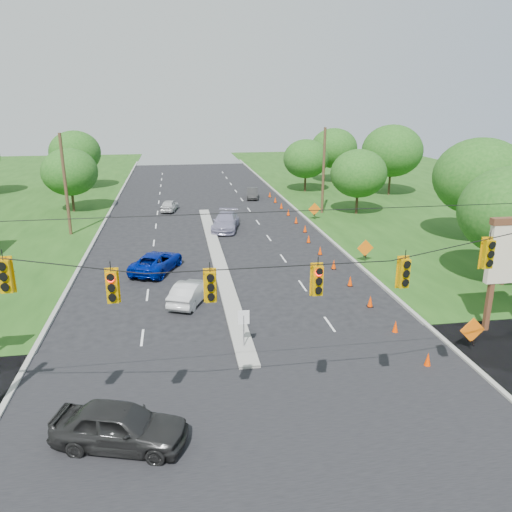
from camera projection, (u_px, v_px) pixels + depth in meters
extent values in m
plane|color=black|center=(266.00, 424.00, 18.83)|extent=(160.00, 160.00, 0.00)
cube|color=black|center=(266.00, 424.00, 18.83)|extent=(160.00, 14.00, 0.02)
cube|color=gray|center=(99.00, 234.00, 45.54)|extent=(0.25, 110.00, 0.16)
cube|color=gray|center=(313.00, 225.00, 48.62)|extent=(0.25, 110.00, 0.16)
cube|color=gray|center=(217.00, 258.00, 38.61)|extent=(1.00, 34.00, 0.18)
cylinder|color=gray|center=(244.00, 332.00, 24.21)|extent=(0.06, 0.06, 1.80)
cube|color=white|center=(244.00, 317.00, 23.97)|extent=(0.55, 0.04, 0.70)
cylinder|color=black|center=(273.00, 255.00, 15.79)|extent=(24.00, 0.04, 0.04)
cube|color=#E5A301|center=(6.00, 276.00, 14.64)|extent=(0.34, 0.24, 1.00)
cube|color=#E5A301|center=(112.00, 287.00, 15.26)|extent=(0.34, 0.24, 1.00)
cube|color=#E5A301|center=(210.00, 287.00, 15.77)|extent=(0.34, 0.24, 1.00)
cube|color=#E5A301|center=(317.00, 281.00, 16.30)|extent=(0.34, 0.24, 1.00)
cube|color=#E5A301|center=(404.00, 273.00, 16.74)|extent=(0.34, 0.24, 1.00)
cube|color=#E5A301|center=(488.00, 254.00, 17.04)|extent=(0.34, 0.24, 1.00)
cylinder|color=#422D1C|center=(65.00, 185.00, 43.82)|extent=(0.28, 0.28, 9.00)
cylinder|color=#422D1C|center=(324.00, 171.00, 52.35)|extent=(0.28, 0.28, 9.00)
cube|color=#59331E|center=(490.00, 292.00, 25.79)|extent=(0.25, 0.25, 4.40)
cone|color=#FF3B00|center=(428.00, 360.00, 22.79)|extent=(0.32, 0.32, 0.70)
cone|color=#FF3B00|center=(395.00, 327.00, 26.08)|extent=(0.32, 0.32, 0.70)
cone|color=#FF3B00|center=(370.00, 301.00, 29.38)|extent=(0.32, 0.32, 0.70)
cone|color=#FF3B00|center=(350.00, 281.00, 32.67)|extent=(0.32, 0.32, 0.70)
cone|color=#FF3B00|center=(334.00, 264.00, 35.97)|extent=(0.32, 0.32, 0.70)
cone|color=#FF3B00|center=(320.00, 250.00, 39.27)|extent=(0.32, 0.32, 0.70)
cone|color=#FF3B00|center=(309.00, 239.00, 42.56)|extent=(0.32, 0.32, 0.70)
cone|color=#FF3B00|center=(305.00, 228.00, 45.95)|extent=(0.32, 0.32, 0.70)
cone|color=#FF3B00|center=(296.00, 220.00, 49.24)|extent=(0.32, 0.32, 0.70)
cone|color=#FF3B00|center=(288.00, 212.00, 52.54)|extent=(0.32, 0.32, 0.70)
cone|color=#FF3B00|center=(281.00, 206.00, 55.84)|extent=(0.32, 0.32, 0.70)
cone|color=#FF3B00|center=(275.00, 200.00, 59.13)|extent=(0.32, 0.32, 0.70)
cone|color=#FF3B00|center=(270.00, 194.00, 62.43)|extent=(0.32, 0.32, 0.70)
cube|color=black|center=(471.00, 341.00, 24.08)|extent=(0.06, 0.58, 0.26)
cube|color=black|center=(471.00, 341.00, 24.08)|extent=(0.06, 0.58, 0.26)
cube|color=orange|center=(472.00, 330.00, 23.90)|extent=(1.27, 0.05, 1.27)
cube|color=black|center=(365.00, 256.00, 37.27)|extent=(0.06, 0.58, 0.26)
cube|color=black|center=(365.00, 256.00, 37.27)|extent=(0.06, 0.58, 0.26)
cube|color=orange|center=(365.00, 248.00, 37.09)|extent=(1.27, 0.05, 1.27)
cube|color=black|center=(314.00, 215.00, 50.45)|extent=(0.06, 0.58, 0.26)
cube|color=black|center=(314.00, 215.00, 50.45)|extent=(0.06, 0.58, 0.26)
cube|color=orange|center=(314.00, 209.00, 50.27)|extent=(1.27, 0.05, 1.27)
cylinder|color=black|center=(73.00, 200.00, 53.98)|extent=(0.28, 0.28, 2.52)
ellipsoid|color=#194C14|center=(70.00, 172.00, 53.06)|extent=(5.88, 5.88, 5.04)
cylinder|color=black|center=(78.00, 179.00, 67.75)|extent=(0.28, 0.28, 2.88)
ellipsoid|color=#194C14|center=(75.00, 152.00, 66.69)|extent=(6.72, 6.72, 5.76)
cylinder|color=black|center=(505.00, 265.00, 32.45)|extent=(0.28, 0.28, 2.88)
cylinder|color=black|center=(474.00, 224.00, 42.42)|extent=(0.28, 0.28, 3.24)
ellipsoid|color=#194C14|center=(480.00, 177.00, 41.24)|extent=(7.56, 7.56, 6.48)
cylinder|color=black|center=(357.00, 203.00, 52.91)|extent=(0.28, 0.28, 2.52)
ellipsoid|color=#194C14|center=(359.00, 173.00, 51.99)|extent=(5.88, 5.88, 5.04)
cylinder|color=black|center=(389.00, 182.00, 63.45)|extent=(0.28, 0.28, 3.24)
ellipsoid|color=#194C14|center=(392.00, 151.00, 62.26)|extent=(7.56, 7.56, 6.48)
cylinder|color=black|center=(333.00, 173.00, 73.25)|extent=(0.28, 0.28, 2.88)
ellipsoid|color=#194C14|center=(334.00, 148.00, 72.19)|extent=(6.72, 6.72, 5.76)
cylinder|color=black|center=(305.00, 182.00, 65.79)|extent=(0.28, 0.28, 2.52)
ellipsoid|color=#194C14|center=(306.00, 159.00, 64.87)|extent=(5.88, 5.88, 5.04)
imported|color=black|center=(120.00, 426.00, 17.43)|extent=(5.11, 3.21, 1.62)
imported|color=#B6B6B6|center=(190.00, 292.00, 29.90)|extent=(2.93, 4.37, 1.36)
imported|color=#00158A|center=(156.00, 262.00, 35.37)|extent=(4.15, 5.64, 1.42)
imported|color=#8B88A5|center=(226.00, 222.00, 46.69)|extent=(3.38, 5.81, 1.58)
imported|color=silver|center=(169.00, 205.00, 54.62)|extent=(2.22, 3.94, 1.26)
imported|color=#2A2A2A|center=(252.00, 193.00, 61.59)|extent=(1.87, 3.99, 1.26)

